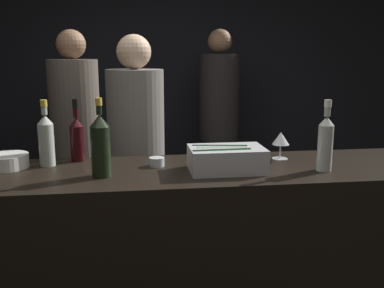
% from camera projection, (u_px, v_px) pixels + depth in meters
% --- Properties ---
extents(wall_back_chalkboard, '(6.40, 0.06, 2.80)m').
position_uv_depth(wall_back_chalkboard, '(162.00, 72.00, 4.22)').
color(wall_back_chalkboard, black).
rests_on(wall_back_chalkboard, ground_plane).
extents(bar_counter, '(2.58, 0.63, 1.01)m').
position_uv_depth(bar_counter, '(193.00, 262.00, 2.24)').
color(bar_counter, black).
rests_on(bar_counter, ground_plane).
extents(ice_bin_with_bottles, '(0.36, 0.23, 0.12)m').
position_uv_depth(ice_bin_with_bottles, '(225.00, 158.00, 2.08)').
color(ice_bin_with_bottles, silver).
rests_on(ice_bin_with_bottles, bar_counter).
extents(bowl_white, '(0.21, 0.21, 0.07)m').
position_uv_depth(bowl_white, '(7.00, 161.00, 2.15)').
color(bowl_white, white).
rests_on(bowl_white, bar_counter).
extents(wine_glass, '(0.09, 0.09, 0.15)m').
position_uv_depth(wine_glass, '(281.00, 139.00, 2.31)').
color(wine_glass, silver).
rests_on(wine_glass, bar_counter).
extents(candle_votive, '(0.08, 0.08, 0.05)m').
position_uv_depth(candle_votive, '(157.00, 162.00, 2.18)').
color(candle_votive, silver).
rests_on(candle_votive, bar_counter).
extents(red_wine_bottle_black_foil, '(0.07, 0.07, 0.33)m').
position_uv_depth(red_wine_bottle_black_foil, '(77.00, 137.00, 2.27)').
color(red_wine_bottle_black_foil, black).
rests_on(red_wine_bottle_black_foil, bar_counter).
extents(rose_wine_bottle, '(0.08, 0.08, 0.34)m').
position_uv_depth(rose_wine_bottle, '(46.00, 138.00, 2.17)').
color(rose_wine_bottle, '#B2B7AD').
rests_on(rose_wine_bottle, bar_counter).
extents(white_wine_bottle, '(0.07, 0.07, 0.35)m').
position_uv_depth(white_wine_bottle, '(325.00, 141.00, 2.07)').
color(white_wine_bottle, '#B2B7AD').
rests_on(white_wine_bottle, bar_counter).
extents(champagne_bottle, '(0.09, 0.09, 0.37)m').
position_uv_depth(champagne_bottle, '(101.00, 145.00, 1.97)').
color(champagne_bottle, black).
rests_on(champagne_bottle, bar_counter).
extents(person_in_hoodie, '(0.35, 0.35, 1.78)m').
position_uv_depth(person_in_hoodie, '(219.00, 119.00, 3.81)').
color(person_in_hoodie, black).
rests_on(person_in_hoodie, ground_plane).
extents(person_blond_tee, '(0.36, 0.36, 1.69)m').
position_uv_depth(person_blond_tee, '(137.00, 155.00, 2.72)').
color(person_blond_tee, black).
rests_on(person_blond_tee, ground_plane).
extents(person_grey_polo, '(0.36, 0.36, 1.75)m').
position_uv_depth(person_grey_polo, '(76.00, 136.00, 3.18)').
color(person_grey_polo, black).
rests_on(person_grey_polo, ground_plane).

